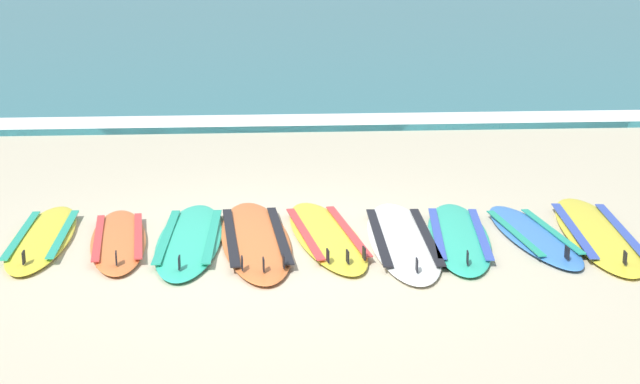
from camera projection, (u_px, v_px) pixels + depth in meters
name	position (u px, v px, depth m)	size (l,w,h in m)	color
ground_plane	(278.00, 248.00, 8.51)	(80.00, 80.00, 0.00)	#C1B599
sea	(258.00, 8.00, 42.79)	(80.00, 60.00, 0.10)	teal
wave_foam_strip	(268.00, 123.00, 14.33)	(80.00, 0.96, 0.11)	white
surfboard_0	(43.00, 237.00, 8.71)	(0.62, 2.20, 0.18)	yellow
surfboard_1	(119.00, 240.00, 8.64)	(0.75, 2.10, 0.18)	orange
surfboard_2	(190.00, 239.00, 8.66)	(0.65, 2.40, 0.18)	#2DB793
surfboard_3	(255.00, 239.00, 8.67)	(0.81, 2.60, 0.18)	orange
surfboard_4	(326.00, 235.00, 8.78)	(0.88, 2.41, 0.18)	yellow
surfboard_5	(402.00, 239.00, 8.65)	(0.72, 2.55, 0.18)	white
surfboard_6	(458.00, 236.00, 8.74)	(0.87, 2.35, 0.18)	#2DB793
surfboard_7	(533.00, 235.00, 8.78)	(0.67, 2.10, 0.18)	#3875CC
surfboard_8	(597.00, 233.00, 8.84)	(0.96, 2.61, 0.18)	yellow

